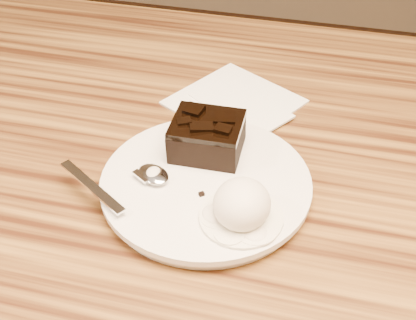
% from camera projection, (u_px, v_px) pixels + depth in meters
% --- Properties ---
extents(plate, '(0.24, 0.24, 0.02)m').
position_uv_depth(plate, '(206.00, 186.00, 0.62)').
color(plate, white).
rests_on(plate, dining_table).
extents(brownie, '(0.08, 0.07, 0.04)m').
position_uv_depth(brownie, '(207.00, 139.00, 0.64)').
color(brownie, black).
rests_on(brownie, plate).
extents(ice_cream_scoop, '(0.06, 0.06, 0.05)m').
position_uv_depth(ice_cream_scoop, '(242.00, 204.00, 0.56)').
color(ice_cream_scoop, silver).
rests_on(ice_cream_scoop, plate).
extents(melt_puddle, '(0.09, 0.09, 0.00)m').
position_uv_depth(melt_puddle, '(241.00, 217.00, 0.57)').
color(melt_puddle, white).
rests_on(melt_puddle, plate).
extents(spoon, '(0.16, 0.11, 0.01)m').
position_uv_depth(spoon, '(153.00, 175.00, 0.61)').
color(spoon, silver).
rests_on(spoon, plate).
extents(napkin, '(0.20, 0.20, 0.01)m').
position_uv_depth(napkin, '(234.00, 101.00, 0.77)').
color(napkin, white).
rests_on(napkin, dining_table).
extents(crumb_a, '(0.01, 0.01, 0.00)m').
position_uv_depth(crumb_a, '(202.00, 194.00, 0.59)').
color(crumb_a, black).
rests_on(crumb_a, plate).
extents(crumb_b, '(0.01, 0.01, 0.00)m').
position_uv_depth(crumb_b, '(150.00, 180.00, 0.61)').
color(crumb_b, black).
rests_on(crumb_b, plate).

